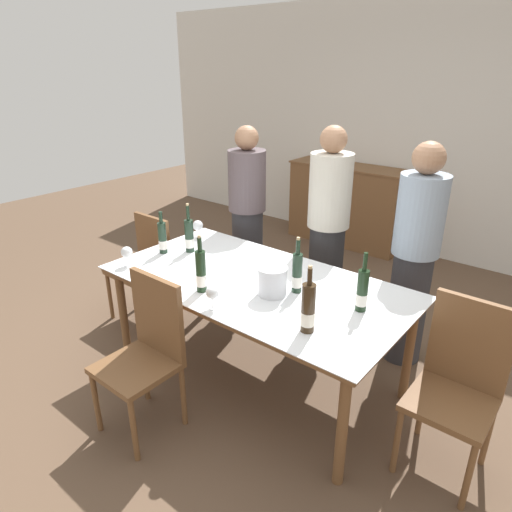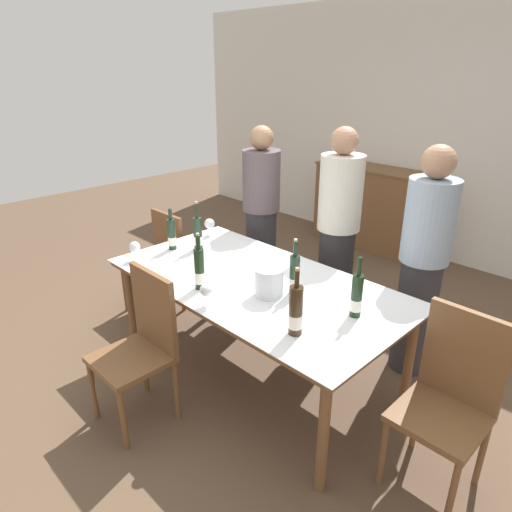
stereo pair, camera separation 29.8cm
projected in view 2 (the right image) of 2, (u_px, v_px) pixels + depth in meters
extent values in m
plane|color=brown|center=(256.00, 374.00, 3.35)|extent=(12.00, 12.00, 0.00)
cube|color=silver|center=(464.00, 136.00, 4.80)|extent=(8.00, 0.10, 2.80)
cube|color=brown|center=(372.00, 209.00, 5.52)|extent=(1.42, 0.44, 0.96)
cube|color=brown|center=(376.00, 169.00, 5.33)|extent=(1.46, 0.46, 0.02)
cylinder|color=brown|center=(131.00, 307.00, 3.53)|extent=(0.06, 0.06, 0.72)
cylinder|color=brown|center=(323.00, 436.00, 2.31)|extent=(0.06, 0.06, 0.72)
cylinder|color=brown|center=(218.00, 273.00, 4.10)|extent=(0.06, 0.06, 0.72)
cylinder|color=brown|center=(409.00, 362.00, 2.88)|extent=(0.06, 0.06, 0.72)
cube|color=brown|center=(256.00, 284.00, 3.06)|extent=(2.02, 1.04, 0.04)
cube|color=white|center=(256.00, 281.00, 3.05)|extent=(2.05, 1.07, 0.01)
cylinder|color=silver|center=(269.00, 282.00, 2.83)|extent=(0.18, 0.18, 0.19)
cylinder|color=silver|center=(269.00, 269.00, 2.79)|extent=(0.19, 0.19, 0.01)
cylinder|color=#332314|center=(296.00, 311.00, 2.40)|extent=(0.08, 0.08, 0.28)
cylinder|color=silver|center=(295.00, 321.00, 2.43)|extent=(0.08, 0.08, 0.08)
cylinder|color=#332314|center=(297.00, 279.00, 2.33)|extent=(0.03, 0.03, 0.09)
cylinder|color=tan|center=(297.00, 269.00, 2.31)|extent=(0.02, 0.02, 0.02)
cylinder|color=#1E3323|center=(198.00, 234.00, 3.53)|extent=(0.07, 0.07, 0.25)
cylinder|color=white|center=(198.00, 240.00, 3.55)|extent=(0.07, 0.07, 0.07)
cylinder|color=#1E3323|center=(197.00, 211.00, 3.45)|extent=(0.02, 0.02, 0.11)
cylinder|color=tan|center=(196.00, 203.00, 3.43)|extent=(0.02, 0.02, 0.02)
cylinder|color=black|center=(199.00, 269.00, 2.90)|extent=(0.07, 0.07, 0.27)
cylinder|color=white|center=(200.00, 277.00, 2.92)|extent=(0.07, 0.07, 0.08)
cylinder|color=black|center=(198.00, 242.00, 2.83)|extent=(0.03, 0.03, 0.09)
cylinder|color=tan|center=(198.00, 234.00, 2.81)|extent=(0.02, 0.02, 0.02)
cylinder|color=#1E3323|center=(294.00, 275.00, 2.83)|extent=(0.06, 0.06, 0.26)
cylinder|color=white|center=(294.00, 283.00, 2.85)|extent=(0.07, 0.07, 0.07)
cylinder|color=#1E3323|center=(295.00, 249.00, 2.76)|extent=(0.03, 0.03, 0.09)
cylinder|color=tan|center=(296.00, 240.00, 2.74)|extent=(0.02, 0.02, 0.02)
cylinder|color=#1E3323|center=(172.00, 235.00, 3.52)|extent=(0.06, 0.06, 0.24)
cylinder|color=white|center=(172.00, 241.00, 3.54)|extent=(0.06, 0.06, 0.07)
cylinder|color=#1E3323|center=(170.00, 214.00, 3.46)|extent=(0.03, 0.03, 0.09)
cylinder|color=black|center=(357.00, 296.00, 2.58)|extent=(0.07, 0.07, 0.26)
cylinder|color=white|center=(356.00, 305.00, 2.60)|extent=(0.07, 0.07, 0.07)
cylinder|color=black|center=(359.00, 266.00, 2.51)|extent=(0.02, 0.02, 0.11)
cylinder|color=white|center=(136.00, 260.00, 3.37)|extent=(0.07, 0.07, 0.00)
cylinder|color=white|center=(136.00, 255.00, 3.36)|extent=(0.01, 0.01, 0.07)
sphere|color=white|center=(135.00, 247.00, 3.33)|extent=(0.08, 0.08, 0.08)
cylinder|color=white|center=(210.00, 235.00, 3.86)|extent=(0.07, 0.07, 0.00)
cylinder|color=white|center=(210.00, 231.00, 3.84)|extent=(0.01, 0.01, 0.07)
sphere|color=white|center=(209.00, 224.00, 3.82)|extent=(0.09, 0.09, 0.09)
cylinder|color=white|center=(207.00, 305.00, 2.74)|extent=(0.06, 0.06, 0.00)
cylinder|color=white|center=(207.00, 300.00, 2.72)|extent=(0.01, 0.01, 0.07)
sphere|color=white|center=(206.00, 290.00, 2.70)|extent=(0.08, 0.08, 0.08)
cylinder|color=brown|center=(93.00, 390.00, 2.86)|extent=(0.03, 0.03, 0.43)
cylinder|color=brown|center=(123.00, 420.00, 2.62)|extent=(0.03, 0.03, 0.43)
cylinder|color=brown|center=(144.00, 365.00, 3.10)|extent=(0.03, 0.03, 0.43)
cylinder|color=brown|center=(176.00, 390.00, 2.86)|extent=(0.03, 0.03, 0.43)
cube|color=brown|center=(131.00, 359.00, 2.77)|extent=(0.42, 0.42, 0.04)
cube|color=brown|center=(154.00, 309.00, 2.79)|extent=(0.42, 0.04, 0.51)
cylinder|color=brown|center=(383.00, 452.00, 2.40)|extent=(0.03, 0.03, 0.43)
cylinder|color=brown|center=(452.00, 496.00, 2.16)|extent=(0.03, 0.03, 0.43)
cylinder|color=brown|center=(416.00, 417.00, 2.64)|extent=(0.03, 0.03, 0.43)
cylinder|color=brown|center=(482.00, 453.00, 2.40)|extent=(0.03, 0.03, 0.43)
cube|color=brown|center=(439.00, 418.00, 2.31)|extent=(0.42, 0.42, 0.04)
cube|color=brown|center=(465.00, 356.00, 2.32)|extent=(0.42, 0.04, 0.52)
cylinder|color=brown|center=(125.00, 289.00, 4.13)|extent=(0.03, 0.03, 0.43)
cylinder|color=brown|center=(147.00, 303.00, 3.89)|extent=(0.03, 0.03, 0.43)
cylinder|color=brown|center=(159.00, 277.00, 4.37)|extent=(0.03, 0.03, 0.43)
cylinder|color=brown|center=(182.00, 289.00, 4.13)|extent=(0.03, 0.03, 0.43)
cube|color=brown|center=(151.00, 266.00, 4.04)|extent=(0.42, 0.42, 0.04)
cube|color=brown|center=(167.00, 236.00, 4.07)|extent=(0.42, 0.04, 0.43)
cylinder|color=#2D2D33|center=(261.00, 256.00, 4.23)|extent=(0.28, 0.28, 0.90)
cylinder|color=#594C51|center=(261.00, 181.00, 3.95)|extent=(0.33, 0.33, 0.52)
sphere|color=#A37556|center=(262.00, 138.00, 3.81)|extent=(0.20, 0.20, 0.20)
cylinder|color=#262628|center=(334.00, 282.00, 3.73)|extent=(0.28, 0.28, 0.92)
cylinder|color=beige|center=(341.00, 193.00, 3.44)|extent=(0.33, 0.33, 0.57)
sphere|color=#A37556|center=(345.00, 141.00, 3.28)|extent=(0.20, 0.20, 0.20)
cylinder|color=#2D2D33|center=(415.00, 315.00, 3.28)|extent=(0.28, 0.28, 0.87)
cylinder|color=#8C9EB2|center=(430.00, 221.00, 3.00)|extent=(0.33, 0.33, 0.56)
sphere|color=#A37556|center=(439.00, 162.00, 2.85)|extent=(0.22, 0.22, 0.22)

